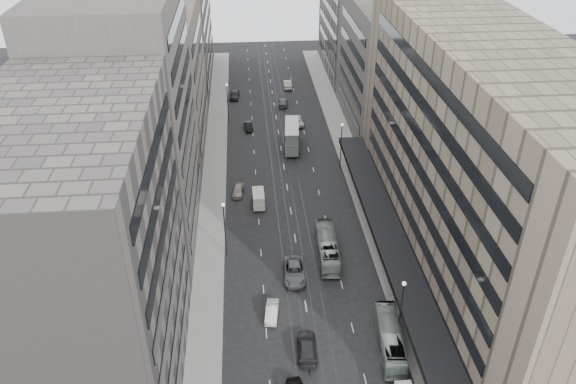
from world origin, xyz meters
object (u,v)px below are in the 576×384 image
object	(u,v)px
panel_van	(259,199)
sedan_1	(272,312)
pedestrian	(436,350)
bus_far	(327,247)
sedan_2	(294,271)
bus_near	(390,338)
double_decker	(292,136)

from	to	relation	value
panel_van	sedan_1	world-z (taller)	panel_van
panel_van	pedestrian	xyz separation A→B (m)	(17.97, -31.95, -0.20)
bus_far	sedan_2	size ratio (longest dim) A/B	1.75
sedan_2	bus_near	bearing A→B (deg)	-51.94
sedan_1	pedestrian	xyz separation A→B (m)	(17.32, -7.86, 0.48)
sedan_2	sedan_1	bearing A→B (deg)	-113.64
sedan_1	pedestrian	bearing A→B (deg)	-16.60
bus_near	sedan_2	bearing A→B (deg)	-48.40
bus_far	panel_van	xyz separation A→B (m)	(-8.81, 13.24, -0.12)
panel_van	sedan_1	size ratio (longest dim) A/B	0.96
bus_near	sedan_1	bearing A→B (deg)	-19.60
double_decker	sedan_1	xyz separation A→B (m)	(-6.18, -43.13, -1.87)
bus_far	sedan_2	distance (m)	6.25
sedan_2	pedestrian	distance (m)	20.35
panel_van	pedestrian	world-z (taller)	panel_van
bus_near	panel_van	xyz separation A→B (m)	(-13.35, 30.08, -0.04)
double_decker	panel_van	size ratio (longest dim) A/B	2.24
panel_van	sedan_1	xyz separation A→B (m)	(0.65, -24.09, -0.69)
sedan_1	pedestrian	world-z (taller)	pedestrian
bus_near	double_decker	distance (m)	49.56
bus_far	panel_van	world-z (taller)	bus_far
sedan_2	pedestrian	size ratio (longest dim) A/B	3.03
bus_far	double_decker	size ratio (longest dim) A/B	1.21
bus_near	panel_van	distance (m)	32.91
sedan_1	bus_near	bearing A→B (deg)	-17.45
bus_far	double_decker	world-z (taller)	double_decker
sedan_2	panel_van	bearing A→B (deg)	105.17
bus_near	double_decker	size ratio (longest dim) A/B	1.14
bus_near	sedan_1	size ratio (longest dim) A/B	2.47
bus_near	pedestrian	distance (m)	4.99
bus_near	panel_van	size ratio (longest dim) A/B	2.56
bus_far	sedan_1	xyz separation A→B (m)	(-8.16, -10.85, -0.81)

